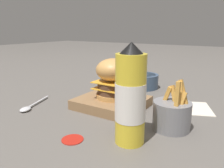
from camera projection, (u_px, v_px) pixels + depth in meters
The scene contains 9 objects.
ground_plane at pixel (104, 111), 0.71m from camera, with size 6.00×6.00×0.00m, color #5B5651.
serving_board at pixel (112, 103), 0.75m from camera, with size 0.22×0.20×0.03m.
burger at pixel (114, 78), 0.73m from camera, with size 0.12×0.12×0.14m.
ketchup_bottle at pixel (130, 98), 0.50m from camera, with size 0.07×0.07×0.24m.
fries_basket at pixel (172, 115), 0.58m from camera, with size 0.10×0.10×0.14m.
side_bowl at pixel (143, 81), 0.99m from camera, with size 0.14×0.14×0.06m.
spoon at pixel (29, 107), 0.74m from camera, with size 0.07×0.16×0.01m.
ketchup_puddle at pixel (73, 139), 0.53m from camera, with size 0.05×0.05×0.00m.
parchment_square at pixel (190, 108), 0.74m from camera, with size 0.17×0.17×0.00m.
Camera 1 is at (0.38, -0.55, 0.26)m, focal length 35.00 mm.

